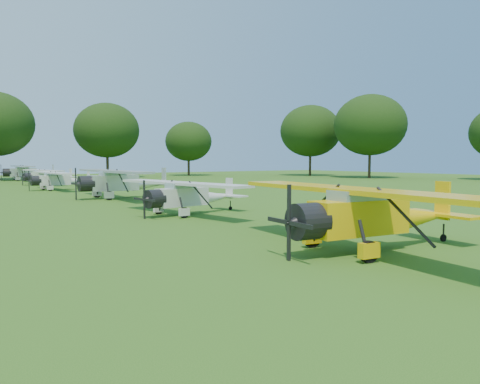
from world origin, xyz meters
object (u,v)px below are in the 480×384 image
at_px(aircraft_4, 121,180).
at_px(aircraft_5, 59,179).
at_px(aircraft_2, 372,211).
at_px(aircraft_3, 189,193).
at_px(aircraft_7, 27,171).
at_px(aircraft_6, 47,175).

bearing_deg(aircraft_4, aircraft_5, 96.90).
relative_size(aircraft_2, aircraft_4, 0.96).
bearing_deg(aircraft_5, aircraft_3, -91.71).
xyz_separation_m(aircraft_2, aircraft_5, (-0.97, 38.06, -0.20)).
relative_size(aircraft_5, aircraft_7, 0.84).
xyz_separation_m(aircraft_3, aircraft_7, (0.55, 50.16, 0.21)).
xyz_separation_m(aircraft_5, aircraft_6, (1.18, 10.96, 0.00)).
bearing_deg(aircraft_5, aircraft_6, 80.27).
xyz_separation_m(aircraft_2, aircraft_7, (0.42, 62.65, 0.02)).
xyz_separation_m(aircraft_5, aircraft_7, (1.38, 24.58, 0.23)).
distance_m(aircraft_4, aircraft_7, 37.52).
bearing_deg(aircraft_4, aircraft_6, 90.81).
distance_m(aircraft_2, aircraft_7, 62.65).
bearing_deg(aircraft_7, aircraft_6, -89.94).
xyz_separation_m(aircraft_3, aircraft_5, (-0.84, 25.57, -0.02)).
height_order(aircraft_4, aircraft_7, aircraft_4).
bearing_deg(aircraft_5, aircraft_7, 83.20).
bearing_deg(aircraft_3, aircraft_6, 80.02).
distance_m(aircraft_6, aircraft_7, 13.62).
bearing_deg(aircraft_2, aircraft_5, 97.25).
height_order(aircraft_3, aircraft_4, aircraft_4).
bearing_deg(aircraft_2, aircraft_7, 95.42).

